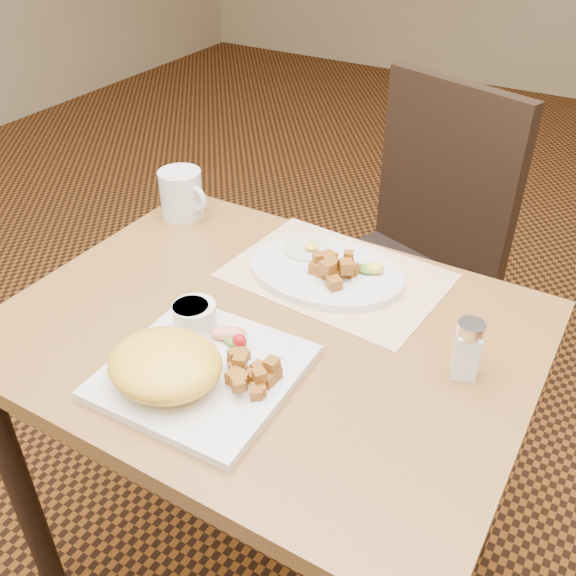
# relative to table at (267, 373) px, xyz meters

# --- Properties ---
(ground) EXTENTS (8.00, 8.00, 0.00)m
(ground) POSITION_rel_table_xyz_m (0.00, 0.00, -0.64)
(ground) COLOR black
(ground) RESTS_ON ground
(table) EXTENTS (0.90, 0.70, 0.75)m
(table) POSITION_rel_table_xyz_m (0.00, 0.00, 0.00)
(table) COLOR #97642E
(table) RESTS_ON ground
(chair_far) EXTENTS (0.54, 0.54, 0.97)m
(chair_far) POSITION_rel_table_xyz_m (0.02, 0.70, -0.10)
(chair_far) COLOR black
(chair_far) RESTS_ON ground
(placemat) EXTENTS (0.42, 0.31, 0.00)m
(placemat) POSITION_rel_table_xyz_m (0.03, 0.20, 0.11)
(placemat) COLOR white
(placemat) RESTS_ON table
(plate_square) EXTENTS (0.29, 0.29, 0.02)m
(plate_square) POSITION_rel_table_xyz_m (-0.02, -0.16, 0.12)
(plate_square) COLOR silver
(plate_square) RESTS_ON table
(plate_oval) EXTENTS (0.32, 0.25, 0.02)m
(plate_oval) POSITION_rel_table_xyz_m (0.02, 0.19, 0.12)
(plate_oval) COLOR silver
(plate_oval) RESTS_ON placemat
(hollandaise_mound) EXTENTS (0.19, 0.16, 0.07)m
(hollandaise_mound) POSITION_rel_table_xyz_m (-0.05, -0.21, 0.16)
(hollandaise_mound) COLOR yellow
(hollandaise_mound) RESTS_ON plate_square
(ramekin) EXTENTS (0.07, 0.07, 0.04)m
(ramekin) POSITION_rel_table_xyz_m (-0.09, -0.08, 0.15)
(ramekin) COLOR silver
(ramekin) RESTS_ON plate_square
(garnish_sq) EXTENTS (0.08, 0.06, 0.03)m
(garnish_sq) POSITION_rel_table_xyz_m (-0.01, -0.08, 0.14)
(garnish_sq) COLOR #387223
(garnish_sq) RESTS_ON plate_square
(fried_egg) EXTENTS (0.10, 0.10, 0.02)m
(fried_egg) POSITION_rel_table_xyz_m (-0.05, 0.23, 0.13)
(fried_egg) COLOR white
(fried_egg) RESTS_ON plate_oval
(garnish_ov) EXTENTS (0.06, 0.04, 0.02)m
(garnish_ov) POSITION_rel_table_xyz_m (0.10, 0.22, 0.14)
(garnish_ov) COLOR #387223
(garnish_ov) RESTS_ON plate_oval
(salt_shaker) EXTENTS (0.05, 0.05, 0.10)m
(salt_shaker) POSITION_rel_table_xyz_m (0.33, 0.06, 0.16)
(salt_shaker) COLOR white
(salt_shaker) RESTS_ON table
(coffee_mug) EXTENTS (0.12, 0.09, 0.11)m
(coffee_mug) POSITION_rel_table_xyz_m (-0.37, 0.25, 0.16)
(coffee_mug) COLOR silver
(coffee_mug) RESTS_ON table
(home_fries_sq) EXTENTS (0.10, 0.10, 0.04)m
(home_fries_sq) POSITION_rel_table_xyz_m (0.06, -0.14, 0.14)
(home_fries_sq) COLOR #A4601A
(home_fries_sq) RESTS_ON plate_square
(home_fries_ov) EXTENTS (0.09, 0.11, 0.04)m
(home_fries_ov) POSITION_rel_table_xyz_m (0.04, 0.18, 0.14)
(home_fries_ov) COLOR #A4601A
(home_fries_ov) RESTS_ON plate_oval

